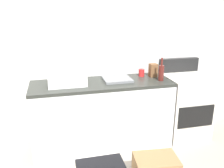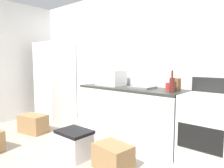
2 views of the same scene
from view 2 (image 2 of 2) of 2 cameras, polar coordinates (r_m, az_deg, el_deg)
The scene contains 13 objects.
ground_plane at distance 3.08m, azimuth -14.23°, elevation -19.42°, with size 6.00×6.00×0.00m, color #9E9384.
wall_back at distance 3.87m, azimuth 4.49°, elevation 5.84°, with size 5.00×0.10×2.60m, color silver.
kitchen_counter at distance 3.52m, azimuth 4.92°, elevation -8.17°, with size 1.80×0.60×0.90m.
refrigerator at distance 4.90m, azimuth -15.19°, elevation 0.60°, with size 0.68×0.66×1.73m, color white.
stove_oven at distance 3.00m, azimuth 24.55°, elevation -10.94°, with size 0.60×0.61×1.10m.
microwave at distance 3.70m, azimuth -0.32°, elevation 1.74°, with size 0.46×0.34×0.27m, color white.
sink_basin at distance 3.34m, azimuth 8.27°, elevation -0.86°, with size 0.36×0.32×0.03m, color slate.
wine_bottle at distance 2.95m, azimuth 15.98°, elevation -0.11°, with size 0.07×0.07×0.30m.
coffee_mug at distance 3.25m, azimuth 15.03°, elevation -0.57°, with size 0.08×0.08×0.10m, color red.
knife_block at distance 3.14m, azimuth 17.04°, elevation -0.14°, with size 0.10×0.10×0.18m, color brown.
cardboard_box_large at distance 4.24m, azimuth -20.61°, elevation -10.04°, with size 0.50×0.32×0.33m, color olive.
cardboard_box_small at distance 2.72m, azimuth 0.25°, elevation -19.15°, with size 0.45×0.32×0.31m, color olive.
storage_bin at distance 3.05m, azimuth -10.15°, elevation -15.67°, with size 0.46×0.36×0.38m.
Camera 2 is at (2.30, -1.56, 1.32)m, focal length 33.64 mm.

